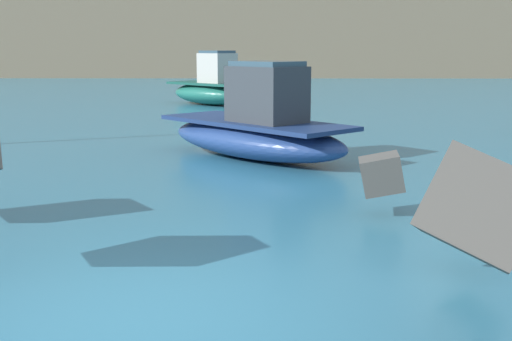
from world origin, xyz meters
TOP-DOWN VIEW (x-y plane):
  - ground_plane at (0.00, 0.00)m, footprint 400.00×400.00m
  - breakwater_jetty at (-0.30, 1.79)m, footprint 32.75×7.06m
  - boat_near_left at (-1.04, 24.55)m, footprint 4.83×4.65m
  - boat_near_right at (1.15, 9.62)m, footprint 5.34×5.48m

SIDE VIEW (x-z plane):
  - ground_plane at x=0.00m, z-range 0.00..0.00m
  - boat_near_right at x=1.15m, z-range -0.45..1.88m
  - boat_near_left at x=-1.04m, z-range -0.47..2.01m
  - breakwater_jetty at x=-0.30m, z-range -0.03..2.44m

